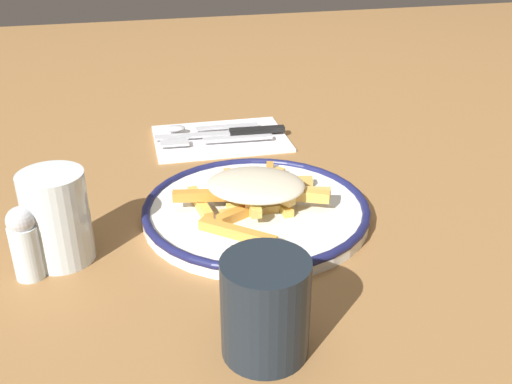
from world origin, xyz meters
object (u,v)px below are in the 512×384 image
at_px(plate, 256,210).
at_px(spoon, 196,128).
at_px(fries_heap, 254,191).
at_px(coffee_mug, 265,306).
at_px(napkin, 221,137).
at_px(knife, 232,132).
at_px(salt_shaker, 25,242).
at_px(fork, 216,140).
at_px(water_glass, 57,218).

xyz_separation_m(plate, spoon, (0.29, 0.03, 0.00)).
distance_m(fries_heap, coffee_mug, 0.24).
bearing_deg(napkin, coffee_mug, 173.18).
xyz_separation_m(plate, knife, (0.26, -0.03, 0.00)).
height_order(spoon, salt_shaker, salt_shaker).
distance_m(knife, salt_shaker, 0.43).
distance_m(napkin, salt_shaker, 0.42).
bearing_deg(spoon, plate, -174.64).
bearing_deg(fries_heap, fork, 0.73).
relative_size(plate, knife, 1.32).
bearing_deg(spoon, napkin, -130.30).
bearing_deg(fries_heap, knife, -6.25).
xyz_separation_m(coffee_mug, salt_shaker, (0.17, 0.21, -0.00)).
bearing_deg(salt_shaker, coffee_mug, -128.79).
height_order(fries_heap, spoon, fries_heap).
relative_size(plate, fries_heap, 1.35).
relative_size(fork, spoon, 1.16).
xyz_separation_m(water_glass, salt_shaker, (-0.03, 0.03, -0.01)).
xyz_separation_m(water_glass, coffee_mug, (-0.19, -0.18, -0.01)).
xyz_separation_m(knife, salt_shaker, (-0.32, 0.28, 0.03)).
bearing_deg(water_glass, napkin, -38.31).
distance_m(plate, spoon, 0.29).
bearing_deg(fork, knife, -50.54).
relative_size(plate, salt_shaker, 3.42).
relative_size(napkin, salt_shaker, 2.59).
height_order(fork, salt_shaker, salt_shaker).
distance_m(knife, water_glass, 0.39).
bearing_deg(fries_heap, napkin, -2.05).
relative_size(plate, spoon, 1.82).
distance_m(plate, coffee_mug, 0.24).
relative_size(spoon, water_glass, 1.49).
bearing_deg(spoon, fries_heap, -174.91).
bearing_deg(spoon, knife, -120.07).
bearing_deg(spoon, salt_shaker, 146.80).
distance_m(knife, coffee_mug, 0.49).
bearing_deg(coffee_mug, fork, -5.72).
bearing_deg(fries_heap, water_glass, 99.65).
relative_size(knife, coffee_mug, 2.01).
bearing_deg(salt_shaker, napkin, -39.43).
xyz_separation_m(plate, fork, (0.23, 0.00, 0.00)).
distance_m(fork, salt_shaker, 0.39).
distance_m(fork, knife, 0.04).
xyz_separation_m(knife, spoon, (0.03, 0.05, 0.00)).
distance_m(plate, salt_shaker, 0.27).
distance_m(fork, spoon, 0.06).
height_order(plate, coffee_mug, coffee_mug).
bearing_deg(coffee_mug, napkin, -6.82).
bearing_deg(spoon, water_glass, 148.56).
bearing_deg(plate, salt_shaker, 103.51).
bearing_deg(salt_shaker, fork, -40.58).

